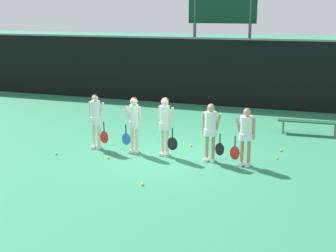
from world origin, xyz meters
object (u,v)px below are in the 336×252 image
(player_3, at_px, (211,128))
(tennis_ball_3, at_px, (191,145))
(tennis_ball_2, at_px, (143,184))
(bench_courtside, at_px, (309,123))
(tennis_ball_4, at_px, (56,154))
(tennis_ball_0, at_px, (277,158))
(tennis_ball_6, at_px, (108,158))
(player_2, at_px, (165,122))
(player_4, at_px, (246,132))
(tennis_ball_1, at_px, (281,151))
(player_0, at_px, (96,117))
(scoreboard, at_px, (222,15))
(player_1, at_px, (134,120))
(tennis_ball_5, at_px, (94,132))

(player_3, relative_size, tennis_ball_3, 23.63)
(tennis_ball_2, bearing_deg, bench_courtside, 60.64)
(player_3, height_order, tennis_ball_4, player_3)
(tennis_ball_0, height_order, tennis_ball_6, tennis_ball_6)
(bench_courtside, height_order, tennis_ball_3, bench_courtside)
(player_2, distance_m, tennis_ball_3, 1.59)
(player_4, relative_size, tennis_ball_1, 23.20)
(bench_courtside, relative_size, player_2, 1.22)
(bench_courtside, distance_m, player_2, 5.60)
(bench_courtside, height_order, tennis_ball_6, bench_courtside)
(player_4, bearing_deg, tennis_ball_1, 65.56)
(player_0, xyz_separation_m, player_3, (3.67, -0.09, -0.02))
(scoreboard, distance_m, tennis_ball_0, 9.82)
(player_0, height_order, player_1, player_0)
(scoreboard, xyz_separation_m, player_2, (0.39, -8.97, -2.95))
(scoreboard, bearing_deg, tennis_ball_5, -111.06)
(tennis_ball_1, bearing_deg, player_0, -164.67)
(player_2, height_order, tennis_ball_4, player_2)
(player_2, bearing_deg, tennis_ball_5, 160.37)
(scoreboard, height_order, player_3, scoreboard)
(tennis_ball_0, relative_size, tennis_ball_3, 0.91)
(tennis_ball_1, bearing_deg, tennis_ball_0, -92.43)
(player_0, height_order, tennis_ball_2, player_0)
(player_0, bearing_deg, tennis_ball_4, -132.90)
(player_2, distance_m, player_3, 1.40)
(tennis_ball_4, xyz_separation_m, tennis_ball_5, (-0.11, 2.64, 0.00))
(bench_courtside, height_order, player_1, player_1)
(player_1, relative_size, tennis_ball_5, 24.17)
(player_0, bearing_deg, player_3, -5.20)
(bench_courtside, xyz_separation_m, tennis_ball_2, (-3.63, -6.46, -0.38))
(player_0, xyz_separation_m, player_4, (4.69, -0.16, -0.04))
(scoreboard, distance_m, tennis_ball_4, 11.08)
(tennis_ball_5, bearing_deg, tennis_ball_6, -54.62)
(player_1, xyz_separation_m, tennis_ball_0, (4.20, 0.75, -0.98))
(player_1, relative_size, player_3, 1.02)
(player_2, distance_m, tennis_ball_2, 2.73)
(tennis_ball_4, relative_size, tennis_ball_6, 1.03)
(player_0, height_order, player_2, player_2)
(player_3, height_order, tennis_ball_1, player_3)
(tennis_ball_5, bearing_deg, player_3, -20.20)
(tennis_ball_5, bearing_deg, player_4, -17.46)
(player_0, height_order, tennis_ball_4, player_0)
(tennis_ball_1, relative_size, tennis_ball_6, 1.04)
(tennis_ball_1, bearing_deg, scoreboard, 115.98)
(tennis_ball_0, distance_m, tennis_ball_5, 6.49)
(player_1, relative_size, tennis_ball_6, 25.16)
(player_0, xyz_separation_m, tennis_ball_3, (2.74, 1.14, -0.97))
(tennis_ball_5, bearing_deg, bench_courtside, 17.99)
(player_1, bearing_deg, player_4, -5.07)
(scoreboard, xyz_separation_m, tennis_ball_6, (-1.06, -9.84, -3.95))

